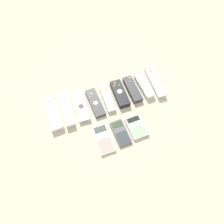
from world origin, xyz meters
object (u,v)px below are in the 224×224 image
at_px(remote_5, 120,94).
at_px(calculator_0, 104,139).
at_px(remote_1, 67,110).
at_px(remote_4, 107,98).
at_px(calculator_1, 120,133).
at_px(remote_7, 144,86).
at_px(remote_3, 95,103).
at_px(remote_8, 155,82).
at_px(calculator_2, 137,127).
at_px(remote_0, 53,114).
at_px(remote_2, 81,107).
at_px(remote_6, 132,89).

distance_m(remote_5, calculator_0, 0.26).
bearing_deg(remote_1, remote_4, 0.93).
bearing_deg(calculator_1, remote_7, 42.55).
xyz_separation_m(remote_4, remote_7, (0.21, 0.01, 0.00)).
bearing_deg(remote_3, calculator_1, -76.34).
distance_m(remote_3, remote_8, 0.34).
bearing_deg(remote_7, remote_8, 1.14).
xyz_separation_m(remote_4, calculator_2, (0.08, -0.20, -0.00)).
relative_size(remote_0, remote_7, 1.15).
bearing_deg(calculator_2, remote_3, 124.39).
bearing_deg(remote_4, remote_8, 4.43).
xyz_separation_m(remote_2, remote_6, (0.28, 0.01, 0.00)).
height_order(remote_7, calculator_2, remote_7).
xyz_separation_m(remote_1, calculator_1, (0.20, -0.21, -0.01)).
bearing_deg(remote_8, remote_1, -175.75).
relative_size(remote_6, remote_7, 0.99).
bearing_deg(remote_5, remote_0, -178.58).
height_order(remote_7, calculator_0, remote_7).
xyz_separation_m(remote_1, remote_5, (0.28, -0.00, 0.00)).
bearing_deg(calculator_0, remote_6, 42.81).
height_order(remote_3, remote_7, remote_7).
bearing_deg(remote_1, remote_0, -177.06).
relative_size(remote_2, calculator_2, 1.47).
distance_m(remote_6, calculator_1, 0.26).
bearing_deg(remote_4, remote_5, 4.73).
height_order(remote_8, calculator_2, remote_8).
xyz_separation_m(remote_5, remote_6, (0.07, 0.00, -0.00)).
relative_size(remote_1, remote_3, 1.14).
bearing_deg(calculator_2, remote_6, 71.17).
xyz_separation_m(remote_2, remote_4, (0.14, 0.00, -0.00)).
height_order(remote_4, remote_5, remote_5).
xyz_separation_m(calculator_1, calculator_2, (0.09, 0.00, 0.00)).
distance_m(remote_0, remote_1, 0.07).
bearing_deg(remote_8, remote_6, -175.34).
bearing_deg(remote_7, remote_6, 177.51).
distance_m(remote_3, calculator_0, 0.21).
relative_size(remote_3, remote_6, 1.06).
height_order(remote_1, remote_4, remote_1).
height_order(remote_2, remote_4, same).
bearing_deg(calculator_1, remote_8, 35.62).
bearing_deg(remote_7, remote_2, 179.71).
xyz_separation_m(remote_2, remote_5, (0.21, 0.00, 0.00)).
relative_size(remote_7, calculator_1, 1.23).
bearing_deg(remote_5, calculator_0, -126.37).
relative_size(remote_0, remote_3, 1.09).
bearing_deg(calculator_0, remote_1, 120.46).
xyz_separation_m(remote_5, calculator_2, (0.01, -0.21, -0.01)).
relative_size(remote_7, remote_8, 0.79).
bearing_deg(calculator_1, remote_6, 52.96).
bearing_deg(remote_2, remote_3, 2.60).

